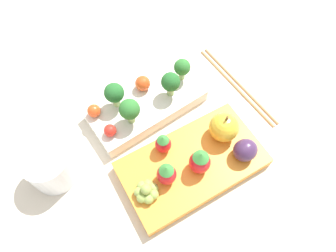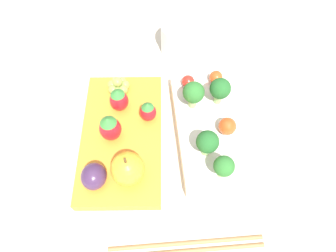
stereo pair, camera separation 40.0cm
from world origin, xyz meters
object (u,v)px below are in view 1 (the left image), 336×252
at_px(cherry_tomato_2, 145,82).
at_px(strawberry_0, 200,161).
at_px(apple, 224,127).
at_px(strawberry_2, 163,144).
at_px(broccoli_floret_2, 114,93).
at_px(strawberry_1, 166,174).
at_px(broccoli_floret_0, 171,83).
at_px(plum, 245,150).
at_px(bento_box_fruit, 192,164).
at_px(drinking_cup, 51,167).
at_px(grape_cluster, 146,191).
at_px(broccoli_floret_1, 182,68).
at_px(bento_box_savoury, 146,105).
at_px(cherry_tomato_1, 94,111).
at_px(broccoli_floret_3, 130,110).
at_px(chopsticks_pair, 237,85).
at_px(cherry_tomato_0, 110,130).

xyz_separation_m(cherry_tomato_2, strawberry_0, (0.00, -0.17, 0.01)).
xyz_separation_m(apple, strawberry_2, (-0.10, 0.02, -0.00)).
bearing_deg(broccoli_floret_2, strawberry_1, -86.07).
xyz_separation_m(broccoli_floret_0, strawberry_1, (-0.08, -0.13, -0.01)).
relative_size(strawberry_0, plum, 1.31).
bearing_deg(bento_box_fruit, drinking_cup, 154.46).
distance_m(broccoli_floret_0, strawberry_1, 0.16).
bearing_deg(grape_cluster, broccoli_floret_1, 46.37).
xyz_separation_m(strawberry_1, drinking_cup, (-0.15, 0.10, -0.01)).
relative_size(bento_box_savoury, bento_box_fruit, 0.94).
relative_size(cherry_tomato_2, apple, 0.48).
distance_m(strawberry_0, strawberry_1, 0.05).
xyz_separation_m(strawberry_1, grape_cluster, (-0.04, -0.01, -0.01)).
distance_m(broccoli_floret_2, strawberry_1, 0.16).
distance_m(broccoli_floret_2, apple, 0.19).
bearing_deg(plum, grape_cluster, 173.66).
xyz_separation_m(cherry_tomato_1, plum, (0.18, -0.18, 0.00)).
bearing_deg(bento_box_savoury, broccoli_floret_0, -9.29).
bearing_deg(strawberry_0, broccoli_floret_3, 113.85).
height_order(bento_box_fruit, plum, plum).
relative_size(broccoli_floret_1, chopsticks_pair, 0.21).
distance_m(broccoli_floret_1, broccoli_floret_2, 0.13).
height_order(strawberry_1, plum, strawberry_1).
xyz_separation_m(broccoli_floret_2, drinking_cup, (-0.14, -0.06, -0.03)).
relative_size(cherry_tomato_2, plum, 0.70).
xyz_separation_m(bento_box_fruit, broccoli_floret_3, (-0.05, 0.11, 0.05)).
height_order(bento_box_savoury, strawberry_2, strawberry_2).
xyz_separation_m(broccoli_floret_0, cherry_tomato_1, (-0.13, 0.02, -0.02)).
relative_size(bento_box_fruit, broccoli_floret_2, 4.49).
height_order(broccoli_floret_1, cherry_tomato_2, broccoli_floret_1).
height_order(bento_box_fruit, cherry_tomato_1, cherry_tomato_1).
height_order(bento_box_fruit, strawberry_0, strawberry_0).
distance_m(plum, drinking_cup, 0.30).
bearing_deg(strawberry_2, broccoli_floret_1, 48.20).
bearing_deg(chopsticks_pair, plum, -123.56).
bearing_deg(drinking_cup, apple, -16.07).
relative_size(cherry_tomato_1, plum, 0.58).
bearing_deg(cherry_tomato_0, broccoli_floret_0, 10.41).
distance_m(broccoli_floret_1, cherry_tomato_1, 0.17).
distance_m(grape_cluster, chopsticks_pair, 0.27).
bearing_deg(broccoli_floret_3, cherry_tomato_2, 44.98).
distance_m(broccoli_floret_3, strawberry_2, 0.08).
bearing_deg(cherry_tomato_1, grape_cluster, -84.70).
xyz_separation_m(strawberry_1, strawberry_2, (0.02, 0.05, -0.00)).
bearing_deg(plum, bento_box_savoury, 118.68).
height_order(broccoli_floret_0, broccoli_floret_2, same).
xyz_separation_m(strawberry_0, grape_cluster, (-0.09, 0.00, -0.01)).
xyz_separation_m(strawberry_0, drinking_cup, (-0.20, 0.11, -0.01)).
bearing_deg(cherry_tomato_2, strawberry_2, -103.28).
relative_size(grape_cluster, chopsticks_pair, 0.18).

